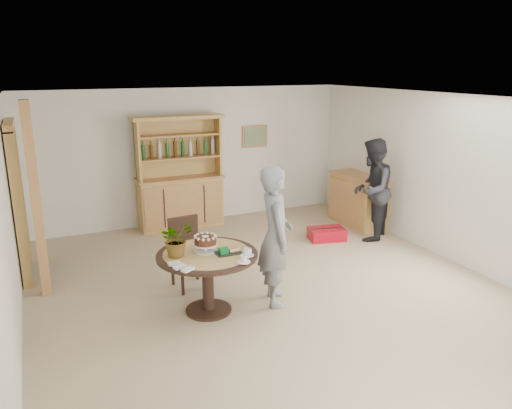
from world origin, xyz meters
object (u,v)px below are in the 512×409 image
object	(u,v)px
red_suitcase	(327,234)
sideboard	(358,200)
hutch	(180,190)
dining_table	(207,265)
dining_chair	(187,248)
teen_boy	(275,236)
adult_person	(372,190)

from	to	relation	value
red_suitcase	sideboard	bearing A→B (deg)	40.63
hutch	sideboard	xyz separation A→B (m)	(3.04, -1.24, -0.22)
sideboard	dining_table	size ratio (longest dim) A/B	1.05
sideboard	dining_chair	size ratio (longest dim) A/B	1.33
hutch	teen_boy	distance (m)	3.47
teen_boy	red_suitcase	bearing A→B (deg)	-30.33
hutch	dining_table	world-z (taller)	hutch
sideboard	adult_person	world-z (taller)	adult_person
dining_chair	teen_boy	distance (m)	1.31
dining_table	adult_person	distance (m)	3.67
sideboard	dining_table	bearing A→B (deg)	-149.95
sideboard	red_suitcase	size ratio (longest dim) A/B	1.86
teen_boy	red_suitcase	distance (m)	2.64
dining_chair	red_suitcase	world-z (taller)	dining_chair
sideboard	hutch	bearing A→B (deg)	157.79
adult_person	dining_chair	bearing A→B (deg)	-31.93
sideboard	red_suitcase	world-z (taller)	sideboard
adult_person	dining_table	bearing A→B (deg)	-18.97
hutch	sideboard	bearing A→B (deg)	-22.21
dining_chair	teen_boy	bearing A→B (deg)	-52.88
hutch	adult_person	size ratio (longest dim) A/B	1.18
hutch	dining_table	bearing A→B (deg)	-100.49
hutch	dining_chair	distance (m)	2.61
hutch	dining_chair	world-z (taller)	hutch
hutch	adult_person	bearing A→B (deg)	-35.69
dining_chair	red_suitcase	xyz separation A→B (m)	(2.70, 0.79, -0.43)
sideboard	dining_chair	bearing A→B (deg)	-160.64
teen_boy	red_suitcase	world-z (taller)	teen_boy
hutch	teen_boy	world-z (taller)	hutch
sideboard	red_suitcase	bearing A→B (deg)	-152.76
sideboard	teen_boy	bearing A→B (deg)	-141.73
teen_boy	adult_person	xyz separation A→B (m)	(2.54, 1.47, -0.01)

